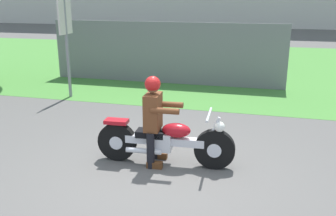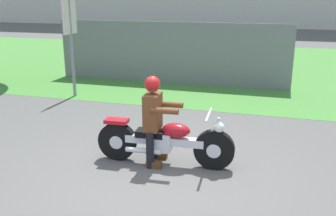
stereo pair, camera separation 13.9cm
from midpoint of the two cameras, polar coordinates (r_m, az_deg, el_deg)
The scene contains 6 objects.
ground at distance 5.47m, azimuth -1.03°, elevation -10.66°, with size 120.00×120.00×0.00m, color #565451.
grass_verge at distance 14.37m, azimuth 10.26°, elevation 6.39°, with size 60.00×12.00×0.01m, color #478438.
motorcycle_lead at distance 5.76m, azimuth 0.20°, elevation -5.03°, with size 2.15×0.66×0.86m.
rider_lead at distance 5.66m, azimuth -1.46°, elevation -0.87°, with size 0.56×0.48×1.39m.
sign_banner at distance 9.80m, azimuth -14.26°, elevation 11.58°, with size 0.08×0.60×2.60m.
fence_segment at distance 11.13m, azimuth 0.53°, elevation 8.38°, with size 7.00×0.06×1.80m, color slate.
Camera 2 is at (1.52, -4.62, 2.52)m, focal length 40.03 mm.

